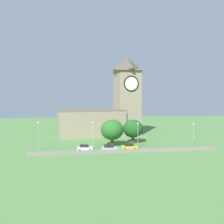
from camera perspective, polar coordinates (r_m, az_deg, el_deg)
The scene contains 12 objects.
ground_plane at distance 86.53m, azimuth 0.40°, elevation -6.24°, with size 200.00×200.00×0.00m, color #517F42.
church at distance 95.97m, azimuth -0.76°, elevation 0.54°, with size 32.34×14.58×29.51m.
quay_barrier at distance 66.74m, azimuth 3.10°, elevation -8.74°, with size 49.86×0.70×0.85m, color gray.
car_white at distance 68.63m, azimuth -6.12°, elevation -8.01°, with size 4.21×2.41×1.81m.
car_silver at distance 68.23m, azimuth -0.64°, elevation -8.11°, with size 4.31×2.52×1.67m.
car_yellow at distance 70.05m, azimuth 3.93°, elevation -7.78°, with size 4.40×2.48×1.75m.
streetlamp_west_end at distance 70.74m, azimuth -16.28°, elevation -4.31°, with size 0.44×0.44×7.82m.
streetlamp_west_mid at distance 70.69m, azimuth -4.36°, elevation -4.30°, with size 0.44×0.44×7.58m.
streetlamp_central at distance 71.16m, azimuth 5.86°, elevation -4.41°, with size 0.44×0.44×7.26m.
streetlamp_east_mid at distance 78.24m, azimuth 17.89°, elevation -4.04°, with size 0.44×0.44×6.80m.
tree_by_tower at distance 74.77m, azimuth 0.04°, elevation -4.04°, with size 6.74×6.74×7.84m.
tree_churchyard at distance 80.13m, azimuth 4.74°, elevation -3.77°, with size 6.32×6.32×7.37m.
Camera 1 is at (-13.03, -69.33, 14.34)m, focal length 40.62 mm.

